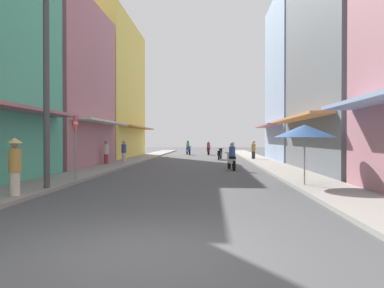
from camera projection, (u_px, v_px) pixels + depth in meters
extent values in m
plane|color=#4C4C4F|center=(195.00, 163.00, 26.76)|extent=(110.56, 110.56, 0.00)
cube|color=gray|center=(126.00, 162.00, 27.02)|extent=(2.06, 58.25, 0.12)
cube|color=#9E9991|center=(266.00, 163.00, 26.51)|extent=(2.06, 58.25, 0.12)
cube|color=#B7727F|center=(49.00, 85.00, 23.52)|extent=(6.00, 9.44, 10.24)
cube|color=silver|center=(104.00, 122.00, 23.37)|extent=(1.10, 8.50, 0.12)
cube|color=#EFD159|center=(101.00, 90.00, 34.75)|extent=(6.00, 12.46, 12.52)
cube|color=#D88C4C|center=(139.00, 128.00, 34.62)|extent=(1.10, 11.22, 0.12)
cube|color=slate|center=(365.00, 19.00, 19.30)|extent=(6.00, 10.58, 15.79)
cube|color=#D88C4C|center=(296.00, 119.00, 19.54)|extent=(1.10, 9.52, 0.12)
cube|color=#8CA5CC|center=(311.00, 80.00, 29.70)|extent=(6.00, 9.01, 12.91)
cube|color=#B7727F|center=(267.00, 126.00, 29.92)|extent=(1.10, 8.11, 0.12)
cylinder|color=black|center=(190.00, 153.00, 40.48)|extent=(0.24, 0.56, 0.56)
cylinder|color=black|center=(187.00, 152.00, 41.70)|extent=(0.24, 0.56, 0.56)
cube|color=#1E38B7|center=(188.00, 150.00, 41.14)|extent=(0.55, 1.04, 0.24)
cube|color=black|center=(188.00, 148.00, 41.33)|extent=(0.43, 0.62, 0.14)
cylinder|color=#1E38B7|center=(189.00, 149.00, 40.60)|extent=(0.28, 0.28, 0.45)
cylinder|color=black|center=(189.00, 146.00, 40.60)|extent=(0.54, 0.18, 0.03)
cylinder|color=#598C59|center=(188.00, 145.00, 41.27)|extent=(0.34, 0.34, 0.55)
sphere|color=#197233|center=(188.00, 142.00, 41.27)|extent=(0.26, 0.26, 0.26)
cylinder|color=black|center=(221.00, 156.00, 32.03)|extent=(0.17, 0.57, 0.56)
cylinder|color=black|center=(219.00, 157.00, 30.81)|extent=(0.17, 0.57, 0.56)
cube|color=black|center=(220.00, 154.00, 31.37)|extent=(0.43, 1.03, 0.24)
cube|color=black|center=(219.00, 151.00, 31.17)|extent=(0.37, 0.60, 0.14)
cylinder|color=black|center=(221.00, 151.00, 31.90)|extent=(0.28, 0.28, 0.45)
cylinder|color=black|center=(221.00, 148.00, 31.90)|extent=(0.55, 0.12, 0.03)
cylinder|color=black|center=(229.00, 164.00, 21.61)|extent=(0.17, 0.57, 0.56)
cylinder|color=black|center=(234.00, 166.00, 20.37)|extent=(0.17, 0.57, 0.56)
cube|color=silver|center=(232.00, 161.00, 20.94)|extent=(0.43, 1.03, 0.24)
cube|color=black|center=(232.00, 158.00, 20.74)|extent=(0.37, 0.60, 0.14)
cylinder|color=silver|center=(230.00, 157.00, 21.48)|extent=(0.28, 0.28, 0.45)
cylinder|color=black|center=(230.00, 153.00, 21.48)|extent=(0.55, 0.12, 0.03)
cylinder|color=#334C8C|center=(232.00, 151.00, 20.78)|extent=(0.34, 0.34, 0.55)
sphere|color=#B2B2B7|center=(232.00, 144.00, 20.78)|extent=(0.26, 0.26, 0.26)
cylinder|color=black|center=(209.00, 152.00, 41.80)|extent=(0.13, 0.56, 0.56)
cylinder|color=black|center=(208.00, 153.00, 40.57)|extent=(0.13, 0.56, 0.56)
cube|color=red|center=(209.00, 150.00, 41.13)|extent=(0.37, 1.02, 0.24)
cube|color=black|center=(208.00, 149.00, 40.93)|extent=(0.33, 0.58, 0.14)
cylinder|color=red|center=(209.00, 148.00, 41.67)|extent=(0.28, 0.28, 0.45)
cylinder|color=black|center=(209.00, 146.00, 41.67)|extent=(0.55, 0.08, 0.03)
cylinder|color=#99333F|center=(208.00, 145.00, 40.98)|extent=(0.34, 0.34, 0.55)
sphere|color=silver|center=(208.00, 142.00, 40.97)|extent=(0.26, 0.26, 0.26)
cylinder|color=#262628|center=(253.00, 156.00, 30.70)|extent=(0.28, 0.28, 0.72)
cylinder|color=#BF8C3F|center=(253.00, 148.00, 30.70)|extent=(0.34, 0.34, 0.61)
sphere|color=#9E7256|center=(253.00, 142.00, 30.69)|extent=(0.22, 0.22, 0.22)
cone|color=#D1B77A|center=(253.00, 141.00, 30.69)|extent=(0.44, 0.44, 0.16)
cylinder|color=#99333F|center=(106.00, 160.00, 24.38)|extent=(0.28, 0.28, 0.74)
cylinder|color=beige|center=(106.00, 149.00, 24.38)|extent=(0.34, 0.34, 0.63)
sphere|color=#9E7256|center=(106.00, 142.00, 24.37)|extent=(0.22, 0.22, 0.22)
cylinder|color=beige|center=(124.00, 158.00, 26.96)|extent=(0.28, 0.28, 0.74)
cylinder|color=#334C8C|center=(124.00, 148.00, 26.96)|extent=(0.34, 0.34, 0.63)
sphere|color=#9E7256|center=(124.00, 142.00, 26.95)|extent=(0.22, 0.22, 0.22)
cone|color=#D1B77A|center=(124.00, 141.00, 26.95)|extent=(0.44, 0.44, 0.16)
cylinder|color=beige|center=(15.00, 186.00, 10.61)|extent=(0.28, 0.28, 0.78)
cylinder|color=#BF8C3F|center=(15.00, 161.00, 10.60)|extent=(0.34, 0.34, 0.66)
sphere|color=tan|center=(15.00, 144.00, 10.60)|extent=(0.22, 0.22, 0.22)
cone|color=#D1B77A|center=(15.00, 140.00, 10.60)|extent=(0.44, 0.44, 0.16)
cylinder|color=#99999E|center=(305.00, 159.00, 13.21)|extent=(0.05, 0.05, 2.06)
cone|color=#335999|center=(305.00, 131.00, 13.20)|extent=(2.15, 2.15, 0.45)
cylinder|color=#4C4C4F|center=(46.00, 83.00, 12.24)|extent=(0.20, 0.20, 7.11)
cylinder|color=gray|center=(76.00, 150.00, 14.61)|extent=(0.07, 0.07, 2.60)
cylinder|color=red|center=(75.00, 123.00, 14.59)|extent=(0.02, 0.60, 0.60)
cube|color=white|center=(75.00, 123.00, 14.59)|extent=(0.03, 0.40, 0.10)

